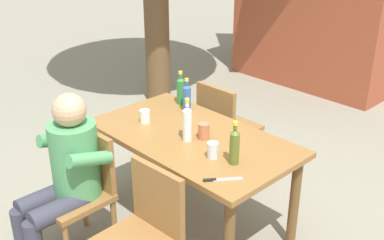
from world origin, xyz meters
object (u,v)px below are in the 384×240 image
object	(u,v)px
dining_table	(192,148)
bottle_olive	(234,146)
bottle_clear	(187,123)
cup_white	(145,116)
chair_near_right	(144,231)
person_in_white_shirt	(65,171)
cup_terracotta	(204,131)
cup_glass	(213,150)
bottle_blue	(187,97)
chair_near_left	(82,186)
chair_far_left	(224,124)
bottle_green	(181,90)
table_knife	(220,180)

from	to	relation	value
dining_table	bottle_olive	world-z (taller)	bottle_olive
bottle_clear	cup_white	xyz separation A→B (m)	(-0.44, -0.02, -0.09)
dining_table	chair_near_right	world-z (taller)	chair_near_right
person_in_white_shirt	bottle_olive	bearing A→B (deg)	42.48
cup_terracotta	cup_glass	size ratio (longest dim) A/B	1.07
bottle_blue	chair_near_left	bearing A→B (deg)	-89.71
chair_far_left	bottle_green	world-z (taller)	bottle_green
bottle_olive	bottle_green	world-z (taller)	bottle_olive
bottle_olive	cup_glass	world-z (taller)	bottle_olive
chair_near_left	table_knife	distance (m)	1.03
person_in_white_shirt	cup_white	bearing A→B (deg)	94.93
chair_near_left	person_in_white_shirt	distance (m)	0.20
cup_white	table_knife	xyz separation A→B (m)	(0.96, -0.19, -0.05)
person_in_white_shirt	cup_glass	bearing A→B (deg)	46.39
chair_near_left	chair_far_left	world-z (taller)	same
bottle_blue	cup_glass	distance (m)	0.79
chair_near_right	bottle_blue	distance (m)	1.27
cup_terracotta	table_knife	bearing A→B (deg)	-35.33
chair_near_right	cup_glass	xyz separation A→B (m)	(-0.01, 0.59, 0.32)
bottle_olive	bottle_blue	distance (m)	0.90
chair_near_left	cup_glass	world-z (taller)	chair_near_left
person_in_white_shirt	cup_terracotta	world-z (taller)	person_in_white_shirt
bottle_olive	cup_white	size ratio (longest dim) A/B	2.91
bottle_clear	cup_white	size ratio (longest dim) A/B	3.14
bottle_clear	table_knife	size ratio (longest dim) A/B	1.54
person_in_white_shirt	cup_terracotta	bearing A→B (deg)	62.99
cup_glass	table_knife	distance (m)	0.28
bottle_blue	cup_white	distance (m)	0.39
chair_far_left	bottle_olive	world-z (taller)	bottle_olive
bottle_blue	cup_glass	bearing A→B (deg)	-30.95
bottle_clear	chair_far_left	bearing A→B (deg)	115.16
dining_table	table_knife	world-z (taller)	table_knife
bottle_green	cup_glass	size ratio (longest dim) A/B	2.60
chair_near_right	bottle_olive	xyz separation A→B (m)	(0.13, 0.64, 0.39)
chair_near_left	cup_white	size ratio (longest dim) A/B	8.67
person_in_white_shirt	bottle_blue	size ratio (longest dim) A/B	4.35
bottle_clear	cup_terracotta	xyz separation A→B (m)	(0.06, 0.10, -0.08)
chair_near_right	person_in_white_shirt	bearing A→B (deg)	-170.87
dining_table	bottle_green	size ratio (longest dim) A/B	5.41
bottle_green	bottle_clear	world-z (taller)	bottle_clear
bottle_olive	chair_near_left	bearing A→B (deg)	-142.09
bottle_blue	bottle_green	size ratio (longest dim) A/B	0.97
person_in_white_shirt	bottle_green	xyz separation A→B (m)	(-0.15, 1.17, 0.22)
chair_far_left	bottle_clear	bearing A→B (deg)	-64.84
bottle_olive	bottle_blue	bearing A→B (deg)	156.21
table_knife	chair_far_left	bearing A→B (deg)	131.15
bottle_blue	cup_terracotta	xyz separation A→B (m)	(0.44, -0.25, -0.06)
chair_near_left	cup_white	distance (m)	0.70
dining_table	cup_terracotta	bearing A→B (deg)	14.76
bottle_olive	cup_glass	xyz separation A→B (m)	(-0.15, -0.04, -0.07)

